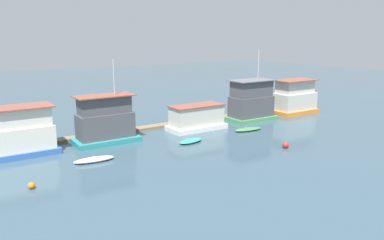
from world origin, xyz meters
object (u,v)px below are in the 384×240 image
(houseboat_green, at_px, (251,101))
(mooring_post_centre, at_px, (192,117))
(houseboat_orange, at_px, (294,98))
(dinghy_white, at_px, (94,160))
(mooring_post_far_left, at_px, (23,144))
(buoy_orange, at_px, (31,185))
(houseboat_white, at_px, (197,118))
(dinghy_teal, at_px, (191,141))
(dinghy_green, at_px, (248,129))
(houseboat_teal, at_px, (105,122))
(houseboat_blue, at_px, (19,133))
(buoy_red, at_px, (286,145))

(houseboat_green, height_order, mooring_post_centre, houseboat_green)
(houseboat_orange, distance_m, dinghy_white, 33.58)
(houseboat_green, height_order, mooring_post_far_left, houseboat_green)
(buoy_orange, bearing_deg, houseboat_green, 16.66)
(houseboat_white, distance_m, mooring_post_far_left, 20.01)
(dinghy_teal, bearing_deg, mooring_post_far_left, 155.49)
(houseboat_white, xyz_separation_m, dinghy_green, (4.90, -4.12, -1.28))
(houseboat_green, xyz_separation_m, dinghy_white, (-24.40, -5.64, -2.37))
(dinghy_white, bearing_deg, houseboat_teal, 59.79)
(houseboat_green, distance_m, houseboat_orange, 8.65)
(houseboat_blue, height_order, mooring_post_far_left, houseboat_blue)
(dinghy_green, bearing_deg, houseboat_blue, 168.47)
(houseboat_white, distance_m, dinghy_white, 15.87)
(buoy_red, bearing_deg, mooring_post_far_left, 148.00)
(dinghy_teal, bearing_deg, dinghy_green, 3.14)
(dinghy_green, height_order, mooring_post_centre, mooring_post_centre)
(houseboat_blue, xyz_separation_m, mooring_post_far_left, (0.47, 1.64, -1.58))
(mooring_post_far_left, relative_size, mooring_post_centre, 0.62)
(buoy_orange, relative_size, buoy_red, 0.77)
(dinghy_green, xyz_separation_m, buoy_orange, (-25.96, -4.52, 0.07))
(houseboat_blue, relative_size, houseboat_white, 0.96)
(houseboat_green, relative_size, dinghy_white, 2.52)
(dinghy_green, bearing_deg, dinghy_white, -177.03)
(houseboat_blue, distance_m, houseboat_green, 29.73)
(dinghy_green, bearing_deg, houseboat_green, 45.39)
(houseboat_green, relative_size, mooring_post_centre, 4.64)
(houseboat_orange, distance_m, buoy_red, 19.27)
(houseboat_blue, bearing_deg, mooring_post_far_left, 74.16)
(houseboat_white, distance_m, houseboat_orange, 18.12)
(houseboat_blue, distance_m, houseboat_teal, 8.65)
(houseboat_green, bearing_deg, houseboat_teal, 179.85)
(houseboat_white, relative_size, dinghy_green, 1.86)
(houseboat_blue, height_order, houseboat_white, houseboat_blue)
(buoy_red, bearing_deg, dinghy_green, 78.22)
(dinghy_teal, xyz_separation_m, mooring_post_far_left, (-15.92, 7.26, 0.46))
(dinghy_white, height_order, buoy_orange, buoy_orange)
(houseboat_white, bearing_deg, dinghy_white, -161.00)
(mooring_post_centre, bearing_deg, buoy_red, -80.83)
(houseboat_green, relative_size, dinghy_teal, 2.93)
(houseboat_green, height_order, dinghy_green, houseboat_green)
(houseboat_blue, height_order, houseboat_orange, houseboat_orange)
(houseboat_blue, distance_m, buoy_orange, 9.88)
(houseboat_white, height_order, houseboat_green, houseboat_green)
(houseboat_orange, distance_m, dinghy_green, 14.11)
(houseboat_white, bearing_deg, dinghy_green, -40.05)
(houseboat_teal, xyz_separation_m, dinghy_teal, (7.75, -5.15, -2.15))
(dinghy_white, xyz_separation_m, buoy_orange, (-6.10, -3.49, 0.04))
(dinghy_white, relative_size, buoy_red, 5.62)
(houseboat_teal, xyz_separation_m, buoy_orange, (-9.42, -9.19, -2.08))
(houseboat_orange, xyz_separation_m, buoy_red, (-14.79, -12.19, -1.96))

